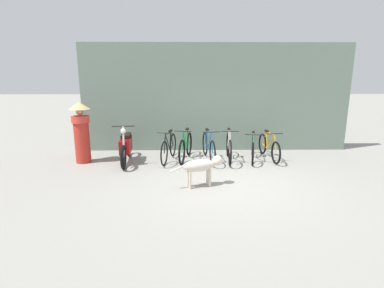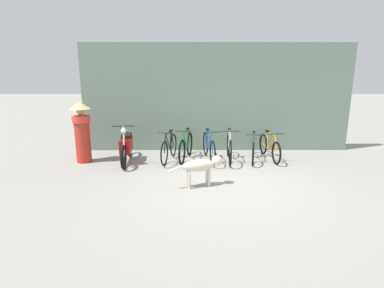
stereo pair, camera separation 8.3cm
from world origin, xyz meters
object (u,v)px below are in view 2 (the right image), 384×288
at_px(bicycle_2, 209,147).
at_px(motorcycle, 126,146).
at_px(bicycle_0, 169,148).
at_px(person_in_robes, 82,130).
at_px(bicycle_1, 186,147).
at_px(bicycle_4, 253,149).
at_px(bicycle_5, 269,147).
at_px(bicycle_3, 229,148).
at_px(stray_dog, 202,166).

xyz_separation_m(bicycle_2, motorcycle, (-2.29, -0.15, 0.07)).
xyz_separation_m(bicycle_0, person_in_robes, (-2.36, -0.14, 0.55)).
bearing_deg(bicycle_1, bicycle_4, 99.84).
relative_size(motorcycle, person_in_robes, 1.15).
distance_m(bicycle_0, bicycle_4, 2.37).
distance_m(bicycle_2, person_in_robes, 3.52).
bearing_deg(person_in_robes, bicycle_2, 171.77).
bearing_deg(bicycle_5, bicycle_3, -85.28).
bearing_deg(stray_dog, bicycle_1, 82.72).
bearing_deg(bicycle_4, motorcycle, -75.57).
relative_size(bicycle_4, person_in_robes, 0.97).
bearing_deg(bicycle_4, bicycle_3, -72.78).
bearing_deg(bicycle_2, bicycle_4, 82.90).
bearing_deg(bicycle_2, bicycle_3, 76.57).
bearing_deg(motorcycle, stray_dog, 42.47).
relative_size(bicycle_2, person_in_robes, 1.07).
xyz_separation_m(bicycle_0, bicycle_4, (2.37, 0.01, -0.02)).
relative_size(motorcycle, stray_dog, 1.61).
bearing_deg(bicycle_3, bicycle_0, -87.68).
bearing_deg(motorcycle, bicycle_3, 87.02).
xyz_separation_m(bicycle_5, motorcycle, (-4.04, -0.30, 0.11)).
xyz_separation_m(bicycle_0, motorcycle, (-1.17, -0.14, 0.08)).
height_order(bicycle_0, person_in_robes, person_in_robes).
bearing_deg(bicycle_5, motorcycle, -90.93).
height_order(bicycle_3, stray_dog, bicycle_3).
xyz_separation_m(bicycle_4, stray_dog, (-1.53, -2.01, 0.13)).
xyz_separation_m(bicycle_3, bicycle_4, (0.69, 0.06, -0.04)).
height_order(bicycle_3, person_in_robes, person_in_robes).
distance_m(bicycle_0, motorcycle, 1.18).
bearing_deg(bicycle_5, person_in_robes, -91.98).
xyz_separation_m(bicycle_3, stray_dog, (-0.84, -1.95, 0.09)).
bearing_deg(bicycle_2, motorcycle, -93.35).
relative_size(bicycle_3, stray_dog, 1.44).
bearing_deg(person_in_robes, bicycle_4, 171.16).
bearing_deg(stray_dog, person_in_robes, 132.37).
xyz_separation_m(bicycle_4, person_in_robes, (-4.73, -0.15, 0.58)).
xyz_separation_m(bicycle_0, bicycle_5, (2.87, 0.15, -0.03)).
bearing_deg(bicycle_1, person_in_robes, -74.80).
distance_m(bicycle_1, motorcycle, 1.66).
bearing_deg(bicycle_3, bicycle_2, -92.12).
distance_m(bicycle_2, motorcycle, 2.29).
relative_size(bicycle_3, motorcycle, 0.90).
height_order(bicycle_1, motorcycle, motorcycle).
distance_m(bicycle_1, bicycle_5, 2.39).
height_order(bicycle_5, stray_dog, bicycle_5).
xyz_separation_m(bicycle_0, stray_dog, (0.84, -2.00, 0.11)).
bearing_deg(bicycle_4, bicycle_0, -77.82).
relative_size(bicycle_0, bicycle_4, 1.01).
xyz_separation_m(bicycle_5, stray_dog, (-2.03, -2.15, 0.13)).
distance_m(bicycle_5, motorcycle, 4.05).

